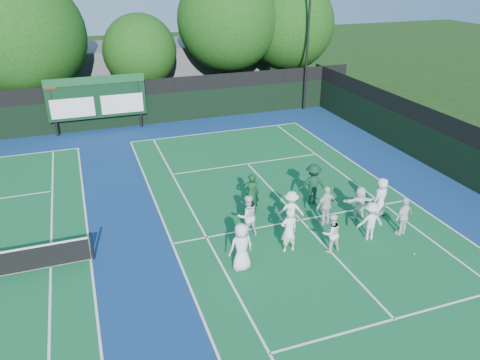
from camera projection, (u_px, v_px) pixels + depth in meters
name	position (u px, v px, depth m)	size (l,w,h in m)	color
ground	(312.00, 232.00, 18.82)	(120.00, 120.00, 0.00)	#15320D
court_apron	(159.00, 246.00, 17.85)	(34.00, 32.00, 0.01)	navy
near_court	(301.00, 220.00, 19.67)	(11.05, 23.85, 0.01)	#125A2F
back_fence	(114.00, 107.00, 30.08)	(34.00, 0.08, 3.00)	black
divider_fence_right	(476.00, 163.00, 21.83)	(0.08, 32.00, 3.00)	black
scoreboard	(97.00, 98.00, 29.07)	(6.00, 0.21, 3.55)	black
clubhouse	(153.00, 69.00, 37.85)	(18.00, 6.00, 4.00)	#59585D
light_pole_right	(309.00, 19.00, 31.82)	(1.20, 0.30, 10.12)	black
tree_b	(26.00, 40.00, 30.03)	(7.92, 7.92, 9.46)	black
tree_c	(142.00, 53.00, 32.77)	(5.11, 5.11, 6.77)	black
tree_d	(230.00, 23.00, 34.00)	(7.35, 7.35, 9.70)	black
tree_e	(290.00, 27.00, 35.66)	(6.84, 6.84, 8.97)	black
tennis_ball_1	(333.00, 188.00, 22.37)	(0.07, 0.07, 0.07)	#D0D819
tennis_ball_2	(414.00, 254.00, 17.35)	(0.07, 0.07, 0.07)	#D0D819
tennis_ball_3	(251.00, 222.00, 19.50)	(0.07, 0.07, 0.07)	#D0D819
tennis_ball_4	(302.00, 179.00, 23.29)	(0.07, 0.07, 0.07)	#D0D819
tennis_ball_5	(367.00, 214.00, 20.11)	(0.07, 0.07, 0.07)	#D0D819
player_front_0	(241.00, 247.00, 16.19)	(0.88, 0.57, 1.81)	white
player_front_1	(289.00, 230.00, 17.22)	(0.65, 0.43, 1.78)	white
player_front_2	(331.00, 233.00, 17.28)	(0.75, 0.59, 1.55)	white
player_front_3	(370.00, 221.00, 18.04)	(1.02, 0.59, 1.58)	silver
player_front_4	(404.00, 217.00, 18.33)	(0.94, 0.39, 1.60)	white
player_back_0	(247.00, 216.00, 18.24)	(0.85, 0.66, 1.75)	silver
player_back_1	(291.00, 210.00, 18.79)	(1.05, 0.60, 1.62)	white
player_back_2	(326.00, 205.00, 19.06)	(1.00, 0.42, 1.71)	silver
player_back_3	(360.00, 203.00, 19.49)	(1.37, 0.44, 1.48)	white
player_back_4	(381.00, 197.00, 19.80)	(0.82, 0.53, 1.67)	white
coach_left	(251.00, 194.00, 19.90)	(0.66, 0.44, 1.82)	#0F371B
coach_right	(313.00, 184.00, 20.66)	(1.22, 0.70, 1.89)	#0D321F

